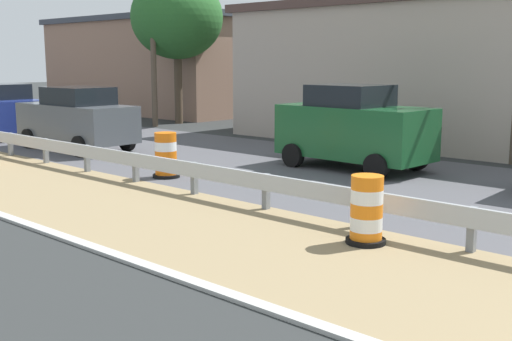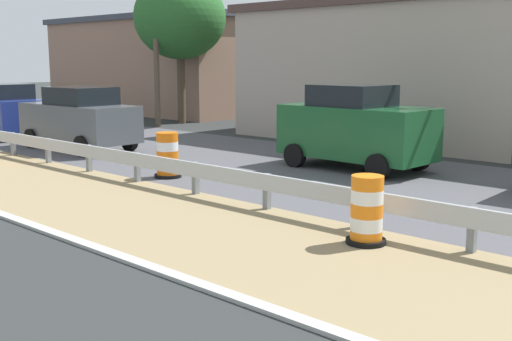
% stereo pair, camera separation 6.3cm
% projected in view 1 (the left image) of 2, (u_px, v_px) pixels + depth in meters
% --- Properties ---
extents(traffic_barrel_close, '(0.64, 0.64, 1.10)m').
position_uv_depth(traffic_barrel_close, '(366.00, 213.00, 9.96)').
color(traffic_barrel_close, orange).
rests_on(traffic_barrel_close, ground).
extents(traffic_barrel_mid, '(0.67, 0.67, 1.12)m').
position_uv_depth(traffic_barrel_mid, '(166.00, 157.00, 15.61)').
color(traffic_barrel_mid, orange).
rests_on(traffic_barrel_mid, ground).
extents(car_trailing_near_lane, '(2.18, 4.12, 2.23)m').
position_uv_depth(car_trailing_near_lane, '(354.00, 127.00, 16.80)').
color(car_trailing_near_lane, '#195128').
rests_on(car_trailing_near_lane, ground).
extents(car_trailing_far_lane, '(2.04, 4.49, 2.02)m').
position_uv_depth(car_trailing_far_lane, '(77.00, 118.00, 20.40)').
color(car_trailing_far_lane, '#4C5156').
rests_on(car_trailing_far_lane, ground).
extents(roadside_shop_near, '(7.00, 14.30, 4.94)m').
position_uv_depth(roadside_shop_near, '(439.00, 71.00, 22.32)').
color(roadside_shop_near, '#AD9E8E').
rests_on(roadside_shop_near, ground).
extents(roadside_shop_far, '(7.07, 13.85, 5.22)m').
position_uv_depth(roadside_shop_far, '(161.00, 64.00, 35.86)').
color(roadside_shop_far, '#93705B').
rests_on(roadside_shop_far, ground).
extents(utility_pole_mid, '(0.24, 1.80, 9.17)m').
position_uv_depth(utility_pole_mid, '(152.00, 15.00, 26.87)').
color(utility_pole_mid, brown).
rests_on(utility_pole_mid, ground).
extents(tree_roadside, '(4.11, 4.11, 6.60)m').
position_uv_depth(tree_roadside, '(177.00, 18.00, 28.24)').
color(tree_roadside, '#4C3D2D').
rests_on(tree_roadside, ground).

